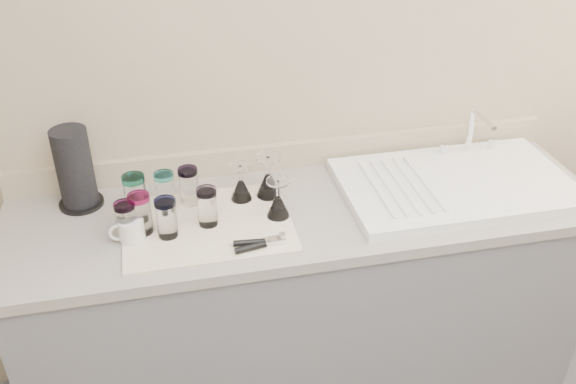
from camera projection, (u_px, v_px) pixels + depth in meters
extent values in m
cube|color=tan|center=(288.00, 79.00, 2.28)|extent=(3.50, 0.04, 2.50)
cube|color=slate|center=(305.00, 308.00, 2.46)|extent=(2.00, 0.60, 0.86)
cube|color=gray|center=(307.00, 211.00, 2.22)|extent=(2.06, 0.62, 0.04)
cube|color=white|center=(455.00, 184.00, 2.31)|extent=(0.82, 0.50, 0.03)
cylinder|color=silver|center=(470.00, 129.00, 2.44)|extent=(0.02, 0.02, 0.18)
cylinder|color=silver|center=(484.00, 119.00, 2.33)|extent=(0.02, 0.16, 0.02)
cylinder|color=silver|center=(444.00, 148.00, 2.46)|extent=(0.03, 0.03, 0.04)
cylinder|color=silver|center=(491.00, 143.00, 2.50)|extent=(0.03, 0.03, 0.04)
cube|color=white|center=(208.00, 225.00, 2.11)|extent=(0.55, 0.42, 0.01)
cylinder|color=white|center=(136.00, 198.00, 2.12)|extent=(0.07, 0.07, 0.13)
cylinder|color=#1E896D|center=(133.00, 179.00, 2.08)|extent=(0.08, 0.08, 0.02)
cylinder|color=white|center=(166.00, 193.00, 2.16)|extent=(0.06, 0.06, 0.12)
cylinder|color=#40CDCD|center=(163.00, 176.00, 2.13)|extent=(0.07, 0.07, 0.02)
cylinder|color=white|center=(189.00, 188.00, 2.19)|extent=(0.06, 0.06, 0.12)
cylinder|color=#68369E|center=(187.00, 171.00, 2.15)|extent=(0.07, 0.07, 0.02)
cylinder|color=white|center=(141.00, 216.00, 2.04)|extent=(0.07, 0.07, 0.12)
cylinder|color=#DB167A|center=(138.00, 198.00, 2.00)|extent=(0.07, 0.07, 0.02)
cylinder|color=white|center=(167.00, 220.00, 2.03)|extent=(0.06, 0.06, 0.12)
cylinder|color=#2D35BA|center=(165.00, 202.00, 1.99)|extent=(0.07, 0.07, 0.02)
cylinder|color=white|center=(208.00, 209.00, 2.08)|extent=(0.06, 0.06, 0.12)
cylinder|color=#B087D0|center=(206.00, 192.00, 2.05)|extent=(0.07, 0.07, 0.02)
cylinder|color=white|center=(127.00, 223.00, 2.01)|extent=(0.06, 0.06, 0.11)
cylinder|color=#CE24A7|center=(124.00, 206.00, 1.98)|extent=(0.07, 0.07, 0.02)
cone|color=white|center=(241.00, 190.00, 2.22)|extent=(0.07, 0.07, 0.07)
cylinder|color=white|center=(240.00, 174.00, 2.19)|extent=(0.01, 0.01, 0.06)
cylinder|color=white|center=(240.00, 166.00, 2.17)|extent=(0.07, 0.07, 0.01)
cone|color=white|center=(268.00, 185.00, 2.24)|extent=(0.09, 0.09, 0.08)
cylinder|color=white|center=(268.00, 167.00, 2.20)|extent=(0.01, 0.01, 0.07)
cylinder|color=white|center=(268.00, 157.00, 2.18)|extent=(0.09, 0.09, 0.01)
cone|color=white|center=(278.00, 206.00, 2.13)|extent=(0.08, 0.08, 0.07)
cylinder|color=white|center=(278.00, 190.00, 2.10)|extent=(0.01, 0.01, 0.06)
cylinder|color=white|center=(278.00, 181.00, 2.08)|extent=(0.08, 0.08, 0.01)
cube|color=silver|center=(275.00, 241.00, 2.01)|extent=(0.06, 0.03, 0.02)
cylinder|color=black|center=(254.00, 247.00, 1.99)|extent=(0.13, 0.04, 0.02)
cylinder|color=black|center=(253.00, 242.00, 2.01)|extent=(0.13, 0.03, 0.02)
cylinder|color=silver|center=(132.00, 231.00, 2.02)|extent=(0.08, 0.08, 0.08)
torus|color=silver|center=(119.00, 233.00, 2.01)|extent=(0.06, 0.01, 0.06)
cylinder|color=black|center=(82.00, 203.00, 2.22)|extent=(0.15, 0.15, 0.01)
cylinder|color=black|center=(74.00, 167.00, 2.15)|extent=(0.12, 0.12, 0.27)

